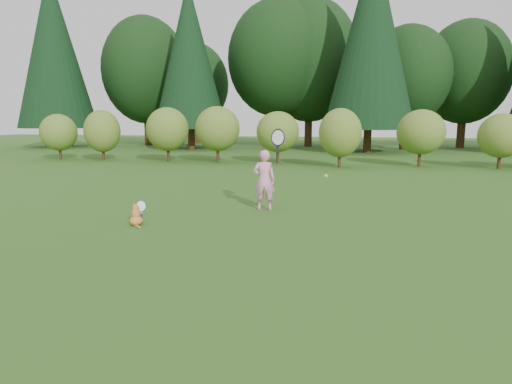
% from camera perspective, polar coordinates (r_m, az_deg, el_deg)
% --- Properties ---
extents(ground, '(100.00, 100.00, 0.00)m').
position_cam_1_polar(ground, '(7.43, -2.99, -6.26)').
color(ground, '#215317').
rests_on(ground, ground).
extents(shrub_row, '(28.00, 3.00, 2.80)m').
position_cam_1_polar(shrub_row, '(19.96, 7.87, 7.58)').
color(shrub_row, '#547323').
rests_on(shrub_row, ground).
extents(woodland_backdrop, '(48.00, 10.00, 15.00)m').
position_cam_1_polar(woodland_backdrop, '(30.42, 10.23, 19.67)').
color(woodland_backdrop, black).
rests_on(woodland_backdrop, ground).
extents(child, '(0.78, 0.45, 2.06)m').
position_cam_1_polar(child, '(9.72, 1.16, 1.81)').
color(child, '#F693C4').
rests_on(child, ground).
extents(cat, '(0.42, 0.65, 0.58)m').
position_cam_1_polar(cat, '(8.66, -15.70, -2.83)').
color(cat, '#BD5324').
rests_on(cat, ground).
extents(tennis_ball, '(0.07, 0.07, 0.07)m').
position_cam_1_polar(tennis_ball, '(8.05, 9.30, 2.14)').
color(tennis_ball, '#C0D418').
rests_on(tennis_ball, ground).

